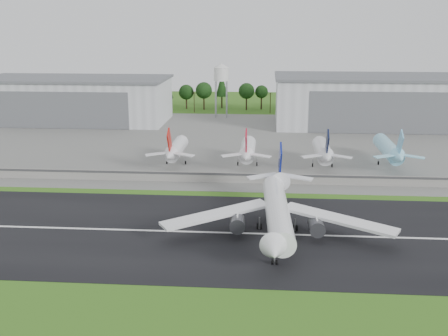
# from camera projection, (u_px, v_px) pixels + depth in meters

# --- Properties ---
(ground) EXTENTS (600.00, 600.00, 0.00)m
(ground) POSITION_uv_depth(u_px,v_px,m) (178.00, 247.00, 131.91)
(ground) COLOR #2F5714
(ground) RESTS_ON ground
(runway) EXTENTS (320.00, 60.00, 0.10)m
(runway) POSITION_uv_depth(u_px,v_px,m) (184.00, 232.00, 141.54)
(runway) COLOR black
(runway) RESTS_ON ground
(runway_centerline) EXTENTS (220.00, 1.00, 0.02)m
(runway_centerline) POSITION_uv_depth(u_px,v_px,m) (184.00, 231.00, 141.52)
(runway_centerline) COLOR white
(runway_centerline) RESTS_ON runway
(apron) EXTENTS (320.00, 150.00, 0.10)m
(apron) POSITION_uv_depth(u_px,v_px,m) (220.00, 141.00, 247.61)
(apron) COLOR slate
(apron) RESTS_ON ground
(blast_fence) EXTENTS (240.00, 0.61, 3.50)m
(blast_fence) POSITION_uv_depth(u_px,v_px,m) (204.00, 177.00, 184.47)
(blast_fence) COLOR gray
(blast_fence) RESTS_ON ground
(hangar_west) EXTENTS (97.00, 44.00, 23.20)m
(hangar_west) POSITION_uv_depth(u_px,v_px,m) (76.00, 100.00, 293.99)
(hangar_west) COLOR silver
(hangar_west) RESTS_ON ground
(hangar_east) EXTENTS (102.00, 47.00, 25.20)m
(hangar_east) POSITION_uv_depth(u_px,v_px,m) (376.00, 101.00, 282.09)
(hangar_east) COLOR silver
(hangar_east) RESTS_ON ground
(water_tower) EXTENTS (8.40, 8.40, 29.40)m
(water_tower) POSITION_uv_depth(u_px,v_px,m) (221.00, 72.00, 304.44)
(water_tower) COLOR #99999E
(water_tower) RESTS_ON ground
(utility_poles) EXTENTS (230.00, 3.00, 12.00)m
(utility_poles) POSITION_uv_depth(u_px,v_px,m) (232.00, 113.00, 324.76)
(utility_poles) COLOR black
(utility_poles) RESTS_ON ground
(treeline) EXTENTS (320.00, 16.00, 22.00)m
(treeline) POSITION_uv_depth(u_px,v_px,m) (234.00, 109.00, 339.23)
(treeline) COLOR black
(treeline) RESTS_ON ground
(main_airliner) EXTENTS (57.24, 59.18, 18.17)m
(main_airliner) POSITION_uv_depth(u_px,v_px,m) (277.00, 217.00, 138.13)
(main_airliner) COLOR white
(main_airliner) RESTS_ON runway
(parked_jet_red_a) EXTENTS (7.36, 31.29, 16.45)m
(parked_jet_red_a) POSITION_uv_depth(u_px,v_px,m) (175.00, 150.00, 205.16)
(parked_jet_red_a) COLOR white
(parked_jet_red_a) RESTS_ON ground
(parked_jet_red_b) EXTENTS (7.36, 31.29, 16.57)m
(parked_jet_red_b) POSITION_uv_depth(u_px,v_px,m) (247.00, 151.00, 203.16)
(parked_jet_red_b) COLOR white
(parked_jet_red_b) RESTS_ON ground
(parked_jet_navy) EXTENTS (7.36, 31.29, 16.72)m
(parked_jet_navy) POSITION_uv_depth(u_px,v_px,m) (323.00, 152.00, 201.10)
(parked_jet_navy) COLOR silver
(parked_jet_navy) RESTS_ON ground
(parked_jet_skyblue) EXTENTS (7.36, 37.29, 16.66)m
(parked_jet_skyblue) POSITION_uv_depth(u_px,v_px,m) (390.00, 150.00, 204.10)
(parked_jet_skyblue) COLOR #90DDF9
(parked_jet_skyblue) RESTS_ON ground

